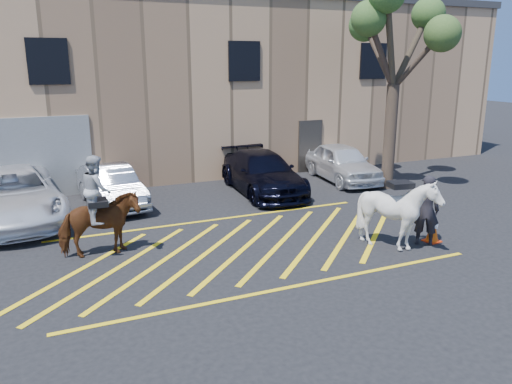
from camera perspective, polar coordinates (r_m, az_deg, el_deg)
name	(u,v)px	position (r m, az deg, el deg)	size (l,w,h in m)	color
ground	(240,244)	(13.06, -1.81, -5.97)	(90.00, 90.00, 0.00)	black
car_white_pickup	(12,196)	(16.35, -26.07, -0.37)	(2.57, 5.58, 1.55)	white
car_silver_sedan	(111,186)	(16.94, -16.24, 0.64)	(1.39, 3.98, 1.31)	#9497A1
car_blue_suv	(262,173)	(17.95, 0.73, 2.22)	(2.02, 4.96, 1.44)	black
car_white_suv	(342,162)	(20.02, 9.80, 3.34)	(1.71, 4.26, 1.45)	white
handler	(426,210)	(13.48, 18.85, -1.98)	(0.67, 0.44, 1.84)	black
warehouse	(141,83)	(23.79, -12.97, 12.08)	(32.42, 10.20, 7.30)	tan
hatching_zone	(245,248)	(12.80, -1.31, -6.38)	(12.60, 5.12, 0.01)	yellow
mounted_bay	(99,216)	(12.56, -17.54, -2.67)	(1.90, 0.89, 2.50)	#5C3515
saddled_white	(398,213)	(12.94, 15.93, -2.33)	(1.80, 1.95, 1.88)	silver
traffic_cone	(433,228)	(13.92, 19.56, -3.93)	(0.43, 0.43, 0.73)	red
tree	(397,29)	(18.84, 15.81, 17.51)	(3.99, 4.37, 7.31)	#49372C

